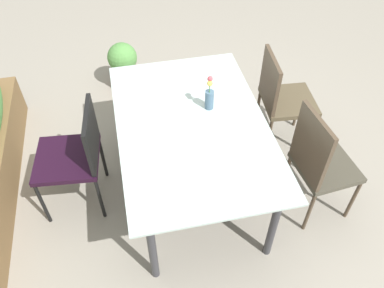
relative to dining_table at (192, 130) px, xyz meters
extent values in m
plane|color=gray|center=(-0.06, -0.06, -0.68)|extent=(12.00, 12.00, 0.00)
cube|color=#B2C6C1|center=(0.00, 0.00, 0.05)|extent=(1.65, 1.07, 0.02)
cube|color=#333338|center=(0.00, 0.00, 0.03)|extent=(1.61, 1.05, 0.02)
cylinder|color=#333338|center=(-0.70, -0.42, -0.32)|extent=(0.06, 0.06, 0.72)
cylinder|color=#333338|center=(0.70, -0.42, -0.32)|extent=(0.06, 0.06, 0.72)
cylinder|color=#333338|center=(-0.70, 0.42, -0.32)|extent=(0.06, 0.06, 0.72)
cylinder|color=#333338|center=(0.70, 0.42, -0.32)|extent=(0.06, 0.06, 0.72)
cube|color=black|center=(0.10, 0.94, -0.20)|extent=(0.51, 0.51, 0.04)
cube|color=black|center=(0.08, 0.72, 0.02)|extent=(0.45, 0.08, 0.42)
cylinder|color=black|center=(-0.09, 1.17, -0.44)|extent=(0.03, 0.03, 0.47)
cylinder|color=black|center=(0.34, 1.13, -0.44)|extent=(0.03, 0.03, 0.47)
cylinder|color=black|center=(-0.13, 0.74, -0.44)|extent=(0.03, 0.03, 0.47)
cylinder|color=black|center=(0.30, 0.70, -0.44)|extent=(0.03, 0.03, 0.47)
cube|color=#454034|center=(-0.37, -0.94, -0.22)|extent=(0.45, 0.45, 0.04)
cube|color=#4C3D2D|center=(-0.39, -0.74, 0.05)|extent=(0.40, 0.07, 0.53)
cylinder|color=#4C3D2D|center=(-0.17, -1.10, -0.45)|extent=(0.03, 0.03, 0.45)
cylinder|color=#4C3D2D|center=(-0.54, -1.14, -0.45)|extent=(0.03, 0.03, 0.45)
cylinder|color=#4C3D2D|center=(-0.20, -0.73, -0.45)|extent=(0.03, 0.03, 0.45)
cylinder|color=#4C3D2D|center=(-0.57, -0.77, -0.45)|extent=(0.03, 0.03, 0.45)
cube|color=brown|center=(0.37, -0.94, -0.19)|extent=(0.47, 0.47, 0.04)
cube|color=#4C3D2D|center=(0.39, -0.73, 0.04)|extent=(0.41, 0.07, 0.44)
cylinder|color=#4C3D2D|center=(0.55, -1.15, -0.44)|extent=(0.03, 0.03, 0.48)
cylinder|color=#4C3D2D|center=(0.16, -1.11, -0.44)|extent=(0.03, 0.03, 0.48)
cylinder|color=#4C3D2D|center=(0.58, -0.76, -0.44)|extent=(0.03, 0.03, 0.48)
cylinder|color=#4C3D2D|center=(0.19, -0.72, -0.44)|extent=(0.03, 0.03, 0.48)
cylinder|color=slate|center=(0.15, -0.16, 0.14)|extent=(0.06, 0.06, 0.15)
cylinder|color=#47843D|center=(0.15, -0.16, 0.25)|extent=(0.01, 0.01, 0.16)
sphere|color=#DB4C56|center=(0.15, -0.16, 0.33)|extent=(0.04, 0.04, 0.04)
cylinder|color=#47843D|center=(0.17, -0.17, 0.24)|extent=(0.01, 0.01, 0.14)
sphere|color=pink|center=(0.17, -0.17, 0.31)|extent=(0.04, 0.04, 0.04)
cylinder|color=#47843D|center=(0.14, -0.16, 0.23)|extent=(0.01, 0.01, 0.12)
sphere|color=#EFCC4C|center=(0.14, -0.16, 0.29)|extent=(0.04, 0.04, 0.04)
cylinder|color=#9E6047|center=(1.53, 0.41, -0.56)|extent=(0.28, 0.28, 0.24)
sphere|color=#569347|center=(1.53, 0.41, -0.32)|extent=(0.31, 0.31, 0.31)
camera|label=1|loc=(-2.00, 0.43, 1.99)|focal=36.65mm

